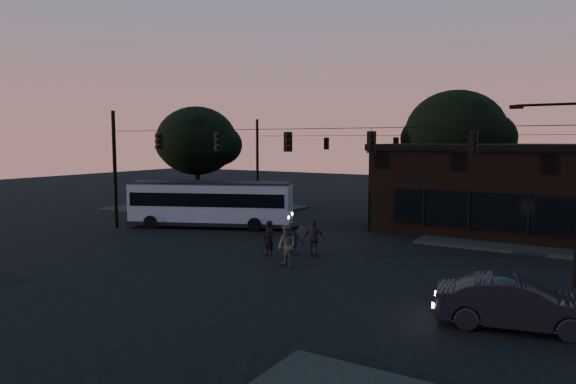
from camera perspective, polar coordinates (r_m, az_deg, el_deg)
The scene contains 14 objects.
ground at distance 23.40m, azimuth -5.16°, elevation -8.18°, with size 120.00×120.00×0.00m, color black.
sidewalk_far_right at distance 32.75m, azimuth 28.26°, elevation -4.69°, with size 14.00×10.00×0.15m, color black.
sidewalk_far_left at distance 42.76m, azimuth -9.09°, elevation -1.76°, with size 14.00×10.00×0.15m, color black.
building at distance 34.63m, azimuth 23.69°, elevation 0.44°, with size 15.40×10.41×5.40m.
tree_behind at distance 41.35m, azimuth 18.12°, elevation 6.27°, with size 7.60×7.60×9.43m.
tree_left at distance 41.64m, azimuth -10.10°, elevation 5.60°, with size 6.40×6.40×8.30m.
signal_rig_near at distance 26.06m, azimuth 0.00°, elevation 3.17°, with size 26.24×0.30×7.50m.
signal_rig_far at distance 40.59m, azimuth 11.86°, elevation 3.64°, with size 26.24×0.30×7.50m.
bus at distance 33.62m, azimuth -8.57°, elevation -1.07°, with size 10.61×6.39×2.96m.
car at distance 17.16m, azimuth 24.07°, elevation -11.23°, with size 1.63×4.66×1.54m, color black.
pedestrian_a at distance 25.09m, azimuth -2.13°, elevation -5.18°, with size 0.63×0.41×1.73m, color black.
pedestrian_b at distance 22.95m, azimuth -0.14°, elevation -6.01°, with size 0.92×0.72×1.89m, color #4A4743.
pedestrian_c at distance 24.91m, azimuth 2.91°, elevation -5.15°, with size 1.07×0.45×1.83m, color black.
pedestrian_d at distance 25.34m, azimuth 0.70°, elevation -5.13°, with size 1.09×0.62×1.68m, color black.
Camera 1 is at (13.55, -18.23, 5.64)m, focal length 32.00 mm.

